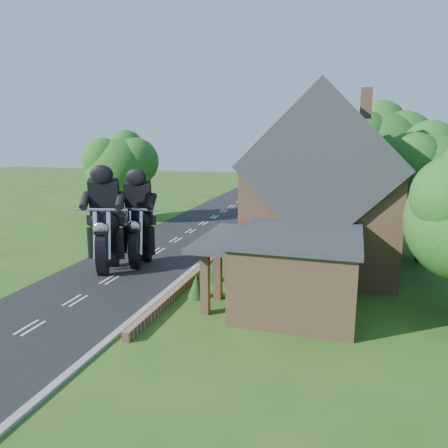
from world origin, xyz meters
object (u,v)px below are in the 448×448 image
(garden_wall, at_px, (215,257))
(motorcycle_lead, at_px, (141,252))
(annex, at_px, (295,270))
(motorcycle_follow, at_px, (108,256))
(house, at_px, (323,192))

(garden_wall, bearing_deg, motorcycle_lead, -150.27)
(annex, relative_size, motorcycle_lead, 3.85)
(garden_wall, height_order, motorcycle_lead, motorcycle_lead)
(garden_wall, xyz_separation_m, annex, (5.57, -5.80, 1.57))
(garden_wall, xyz_separation_m, motorcycle_follow, (-5.14, -3.71, 0.70))
(motorcycle_lead, distance_m, motorcycle_follow, 1.96)
(annex, relative_size, motorcycle_follow, 3.66)
(house, height_order, motorcycle_lead, house)
(house, distance_m, annex, 7.30)
(house, relative_size, annex, 1.45)
(motorcycle_lead, height_order, motorcycle_follow, motorcycle_follow)
(house, bearing_deg, motorcycle_follow, -157.43)
(motorcycle_follow, bearing_deg, annex, 156.20)
(garden_wall, distance_m, motorcycle_follow, 6.38)
(garden_wall, relative_size, motorcycle_follow, 11.43)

